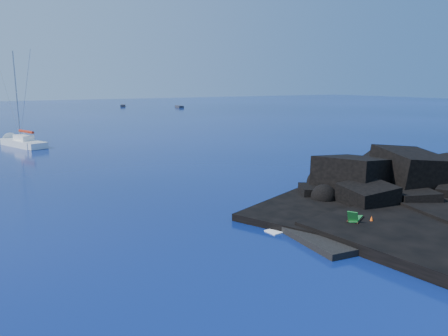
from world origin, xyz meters
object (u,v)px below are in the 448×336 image
object	(u,v)px
sunbather	(369,213)
distant_boat_a	(123,107)
distant_boat_b	(179,108)
sailboat	(23,146)
deck_chair	(356,215)
marker_cone	(371,221)

from	to	relation	value
sunbather	distant_boat_a	distance (m)	133.01
distant_boat_b	sailboat	bearing A→B (deg)	-119.75
sunbather	distant_boat_b	world-z (taller)	sunbather
sunbather	distant_boat_b	distance (m)	121.59
deck_chair	distant_boat_a	bearing A→B (deg)	48.50
distant_boat_b	sunbather	bearing A→B (deg)	-100.76
deck_chair	marker_cone	distance (m)	0.92
sailboat	marker_cone	xyz separation A→B (m)	(13.17, -46.73, 0.63)
sunbather	deck_chair	bearing A→B (deg)	-177.26
marker_cone	distant_boat_a	world-z (taller)	marker_cone
deck_chair	distant_boat_b	size ratio (longest dim) A/B	0.30
sunbather	marker_cone	distance (m)	1.91
deck_chair	distant_boat_a	distance (m)	134.16
sailboat	distant_boat_b	distance (m)	88.44
distant_boat_b	marker_cone	bearing A→B (deg)	-101.13
distant_boat_a	sunbather	bearing A→B (deg)	-82.27
deck_chair	marker_cone	world-z (taller)	deck_chair
sailboat	sunbather	distance (m)	47.65
sailboat	distant_boat_b	world-z (taller)	sailboat
deck_chair	distant_boat_a	xyz separation A→B (m)	(28.42, 131.11, -0.89)
deck_chair	sunbather	size ratio (longest dim) A/B	0.96
marker_cone	distant_boat_a	bearing A→B (deg)	78.09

